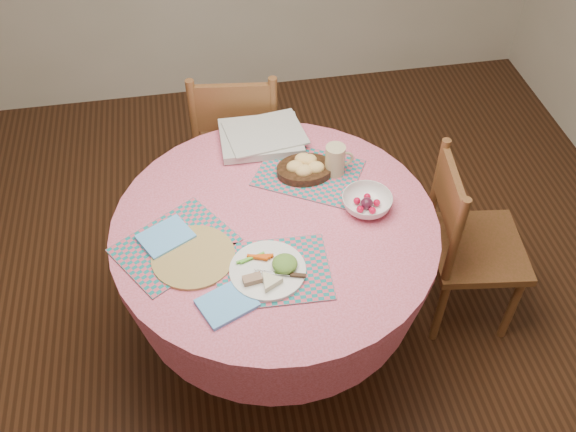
% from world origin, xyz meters
% --- Properties ---
extents(ground, '(4.00, 4.00, 0.00)m').
position_xyz_m(ground, '(0.00, 0.00, 0.00)').
color(ground, '#331C0F').
rests_on(ground, ground).
extents(dining_table, '(1.24, 1.24, 0.75)m').
position_xyz_m(dining_table, '(0.00, 0.00, 0.56)').
color(dining_table, pink).
rests_on(dining_table, ground).
extents(chair_right, '(0.44, 0.46, 0.89)m').
position_xyz_m(chair_right, '(0.83, 0.02, 0.46)').
color(chair_right, brown).
rests_on(chair_right, ground).
extents(chair_back, '(0.48, 0.47, 0.94)m').
position_xyz_m(chair_back, '(-0.06, 0.82, 0.49)').
color(chair_back, brown).
rests_on(chair_back, ground).
extents(placemat_front, '(0.41, 0.32, 0.01)m').
position_xyz_m(placemat_front, '(-0.05, -0.23, 0.75)').
color(placemat_front, '#15777A').
rests_on(placemat_front, dining_table).
extents(placemat_left, '(0.50, 0.47, 0.01)m').
position_xyz_m(placemat_left, '(-0.38, -0.05, 0.75)').
color(placemat_left, '#15777A').
rests_on(placemat_left, dining_table).
extents(placemat_back, '(0.50, 0.46, 0.01)m').
position_xyz_m(placemat_back, '(0.18, 0.25, 0.75)').
color(placemat_back, '#15777A').
rests_on(placemat_back, dining_table).
extents(wicker_trivet, '(0.30, 0.30, 0.01)m').
position_xyz_m(wicker_trivet, '(-0.31, -0.12, 0.76)').
color(wicker_trivet, '#A08045').
rests_on(wicker_trivet, dining_table).
extents(napkin_near, '(0.22, 0.20, 0.01)m').
position_xyz_m(napkin_near, '(-0.22, -0.34, 0.76)').
color(napkin_near, '#62B0FE').
rests_on(napkin_near, dining_table).
extents(napkin_far, '(0.22, 0.21, 0.01)m').
position_xyz_m(napkin_far, '(-0.41, -0.01, 0.76)').
color(napkin_far, '#62B0FE').
rests_on(napkin_far, placemat_left).
extents(dinner_plate, '(0.27, 0.27, 0.05)m').
position_xyz_m(dinner_plate, '(-0.06, -0.24, 0.77)').
color(dinner_plate, white).
rests_on(dinner_plate, placemat_front).
extents(bread_bowl, '(0.23, 0.23, 0.08)m').
position_xyz_m(bread_bowl, '(0.16, 0.25, 0.79)').
color(bread_bowl, black).
rests_on(bread_bowl, placemat_back).
extents(latte_mug, '(0.12, 0.08, 0.13)m').
position_xyz_m(latte_mug, '(0.28, 0.24, 0.82)').
color(latte_mug, tan).
rests_on(latte_mug, placemat_back).
extents(fruit_bowl, '(0.22, 0.22, 0.06)m').
position_xyz_m(fruit_bowl, '(0.36, 0.02, 0.78)').
color(fruit_bowl, white).
rests_on(fruit_bowl, dining_table).
extents(newspaper_stack, '(0.37, 0.29, 0.04)m').
position_xyz_m(newspaper_stack, '(0.02, 0.49, 0.78)').
color(newspaper_stack, silver).
rests_on(newspaper_stack, dining_table).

